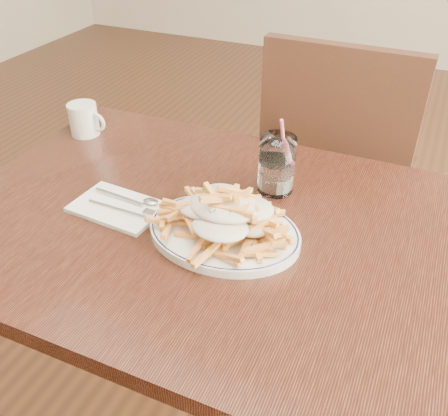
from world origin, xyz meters
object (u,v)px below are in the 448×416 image
at_px(water_glass, 277,168).
at_px(coffee_mug, 84,119).
at_px(fries_plate, 224,232).
at_px(loaded_fries, 224,211).
at_px(table, 224,252).
at_px(chair_far, 337,166).

height_order(water_glass, coffee_mug, water_glass).
bearing_deg(fries_plate, loaded_fries, 0.00).
xyz_separation_m(table, fries_plate, (0.02, -0.04, 0.09)).
bearing_deg(chair_far, coffee_mug, -144.30).
distance_m(table, coffee_mug, 0.58).
bearing_deg(table, coffee_mug, 156.50).
xyz_separation_m(chair_far, fries_plate, (-0.09, -0.71, 0.21)).
xyz_separation_m(chair_far, coffee_mug, (-0.62, -0.45, 0.24)).
xyz_separation_m(chair_far, loaded_fries, (-0.09, -0.71, 0.26)).
bearing_deg(table, fries_plate, -64.95).
xyz_separation_m(fries_plate, loaded_fries, (0.00, 0.00, 0.05)).
xyz_separation_m(table, water_glass, (0.06, 0.17, 0.14)).
bearing_deg(water_glass, loaded_fries, -100.06).
bearing_deg(water_glass, coffee_mug, 174.24).
bearing_deg(coffee_mug, chair_far, 35.70).
distance_m(fries_plate, coffee_mug, 0.60).
xyz_separation_m(fries_plate, water_glass, (0.04, 0.21, 0.05)).
height_order(chair_far, water_glass, chair_far).
xyz_separation_m(loaded_fries, water_glass, (0.04, 0.21, -0.00)).
relative_size(chair_far, loaded_fries, 3.42).
bearing_deg(table, chair_far, 80.96).
distance_m(chair_far, water_glass, 0.57).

